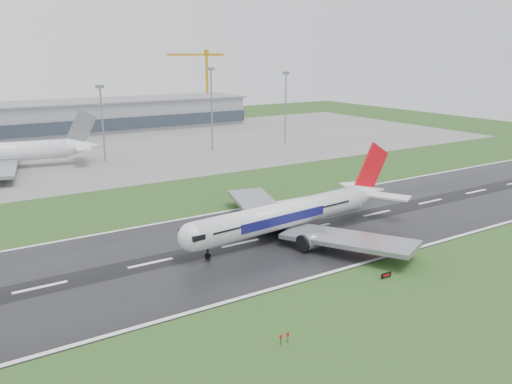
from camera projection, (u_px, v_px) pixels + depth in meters
ground at (151, 263)px, 98.45m from camera, size 520.00×520.00×0.00m
runway at (151, 263)px, 98.44m from camera, size 400.00×45.00×0.10m
apron at (35, 157)px, 200.70m from camera, size 400.00×130.00×0.08m
terminal at (12, 121)px, 247.85m from camera, size 240.00×36.00×15.00m
main_airliner at (297, 196)px, 112.13m from camera, size 63.87×61.34×17.39m
tower_crane at (207, 85)px, 315.01m from camera, size 41.51×11.76×41.76m
runway_sign at (386, 275)px, 91.87m from camera, size 2.31×0.46×1.04m
floodmast_3 at (103, 126)px, 187.19m from camera, size 0.64×0.64×27.14m
floodmast_4 at (212, 111)px, 209.45m from camera, size 0.64×0.64×32.63m
floodmast_5 at (286, 109)px, 228.74m from camera, size 0.64×0.64×30.40m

